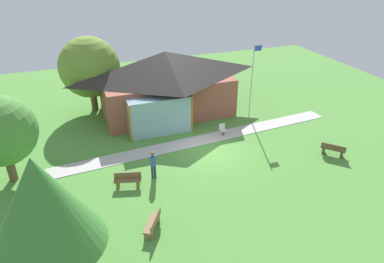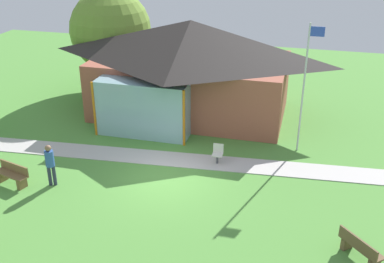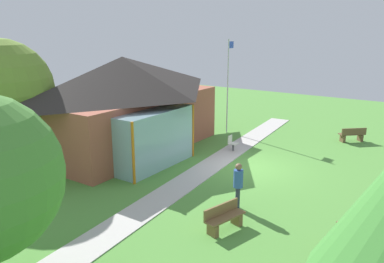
{
  "view_description": "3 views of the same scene",
  "coord_description": "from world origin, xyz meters",
  "px_view_note": "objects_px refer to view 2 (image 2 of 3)",
  "views": [
    {
      "loc": [
        -7.81,
        -18.16,
        11.83
      ],
      "look_at": [
        -0.78,
        1.14,
        1.04
      ],
      "focal_mm": 32.89,
      "sensor_mm": 36.0,
      "label": 1
    },
    {
      "loc": [
        5.14,
        -15.39,
        9.62
      ],
      "look_at": [
        0.52,
        2.12,
        1.18
      ],
      "focal_mm": 43.39,
      "sensor_mm": 36.0,
      "label": 2
    },
    {
      "loc": [
        -15.56,
        -7.39,
        6.3
      ],
      "look_at": [
        -0.33,
        2.91,
        1.38
      ],
      "focal_mm": 35.82,
      "sensor_mm": 36.0,
      "label": 3
    }
  ],
  "objects_px": {
    "bench_lawn_far_right": "(360,248)",
    "bench_mid_left": "(12,175)",
    "tree_behind_pavilion_left": "(111,30)",
    "pavilion": "(189,67)",
    "patio_chair_lawn_spare": "(218,154)",
    "visitor_strolling_lawn": "(50,162)",
    "flagpole": "(305,84)"
  },
  "relations": [
    {
      "from": "pavilion",
      "to": "flagpole",
      "type": "bearing_deg",
      "value": -26.7
    },
    {
      "from": "bench_lawn_far_right",
      "to": "tree_behind_pavilion_left",
      "type": "xyz_separation_m",
      "value": [
        -13.47,
        12.45,
        3.2
      ]
    },
    {
      "from": "pavilion",
      "to": "tree_behind_pavilion_left",
      "type": "height_order",
      "value": "tree_behind_pavilion_left"
    },
    {
      "from": "pavilion",
      "to": "tree_behind_pavilion_left",
      "type": "relative_size",
      "value": 1.81
    },
    {
      "from": "flagpole",
      "to": "visitor_strolling_lawn",
      "type": "height_order",
      "value": "flagpole"
    },
    {
      "from": "tree_behind_pavilion_left",
      "to": "pavilion",
      "type": "bearing_deg",
      "value": -24.73
    },
    {
      "from": "bench_lawn_far_right",
      "to": "visitor_strolling_lawn",
      "type": "bearing_deg",
      "value": -140.31
    },
    {
      "from": "bench_lawn_far_right",
      "to": "patio_chair_lawn_spare",
      "type": "bearing_deg",
      "value": -174.6
    },
    {
      "from": "tree_behind_pavilion_left",
      "to": "bench_lawn_far_right",
      "type": "bearing_deg",
      "value": -42.76
    },
    {
      "from": "bench_lawn_far_right",
      "to": "bench_mid_left",
      "type": "relative_size",
      "value": 0.9
    },
    {
      "from": "pavilion",
      "to": "patio_chair_lawn_spare",
      "type": "bearing_deg",
      "value": -62.57
    },
    {
      "from": "flagpole",
      "to": "tree_behind_pavilion_left",
      "type": "height_order",
      "value": "tree_behind_pavilion_left"
    },
    {
      "from": "flagpole",
      "to": "tree_behind_pavilion_left",
      "type": "distance_m",
      "value": 12.51
    },
    {
      "from": "flagpole",
      "to": "patio_chair_lawn_spare",
      "type": "xyz_separation_m",
      "value": [
        -3.26,
        -2.13,
        -2.75
      ]
    },
    {
      "from": "pavilion",
      "to": "tree_behind_pavilion_left",
      "type": "bearing_deg",
      "value": 155.27
    },
    {
      "from": "visitor_strolling_lawn",
      "to": "tree_behind_pavilion_left",
      "type": "distance_m",
      "value": 11.45
    },
    {
      "from": "bench_lawn_far_right",
      "to": "pavilion",
      "type": "bearing_deg",
      "value": 176.29
    },
    {
      "from": "bench_lawn_far_right",
      "to": "bench_mid_left",
      "type": "height_order",
      "value": "same"
    },
    {
      "from": "bench_lawn_far_right",
      "to": "bench_mid_left",
      "type": "bearing_deg",
      "value": -138.02
    },
    {
      "from": "patio_chair_lawn_spare",
      "to": "tree_behind_pavilion_left",
      "type": "distance_m",
      "value": 11.46
    },
    {
      "from": "pavilion",
      "to": "bench_lawn_far_right",
      "type": "relative_size",
      "value": 7.7
    },
    {
      "from": "flagpole",
      "to": "tree_behind_pavilion_left",
      "type": "xyz_separation_m",
      "value": [
        -11.26,
        5.44,
        0.44
      ]
    },
    {
      "from": "patio_chair_lawn_spare",
      "to": "visitor_strolling_lawn",
      "type": "height_order",
      "value": "visitor_strolling_lawn"
    },
    {
      "from": "bench_lawn_far_right",
      "to": "bench_mid_left",
      "type": "distance_m",
      "value": 12.97
    },
    {
      "from": "patio_chair_lawn_spare",
      "to": "visitor_strolling_lawn",
      "type": "relative_size",
      "value": 0.49
    },
    {
      "from": "bench_mid_left",
      "to": "visitor_strolling_lawn",
      "type": "bearing_deg",
      "value": -153.39
    },
    {
      "from": "flagpole",
      "to": "tree_behind_pavilion_left",
      "type": "relative_size",
      "value": 0.96
    },
    {
      "from": "pavilion",
      "to": "patio_chair_lawn_spare",
      "type": "height_order",
      "value": "pavilion"
    },
    {
      "from": "bench_lawn_far_right",
      "to": "bench_mid_left",
      "type": "xyz_separation_m",
      "value": [
        -12.92,
        1.18,
        0.0
      ]
    },
    {
      "from": "pavilion",
      "to": "visitor_strolling_lawn",
      "type": "bearing_deg",
      "value": -110.92
    },
    {
      "from": "flagpole",
      "to": "bench_lawn_far_right",
      "type": "distance_m",
      "value": 7.86
    },
    {
      "from": "patio_chair_lawn_spare",
      "to": "visitor_strolling_lawn",
      "type": "xyz_separation_m",
      "value": [
        -5.89,
        -3.39,
        0.61
      ]
    }
  ]
}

